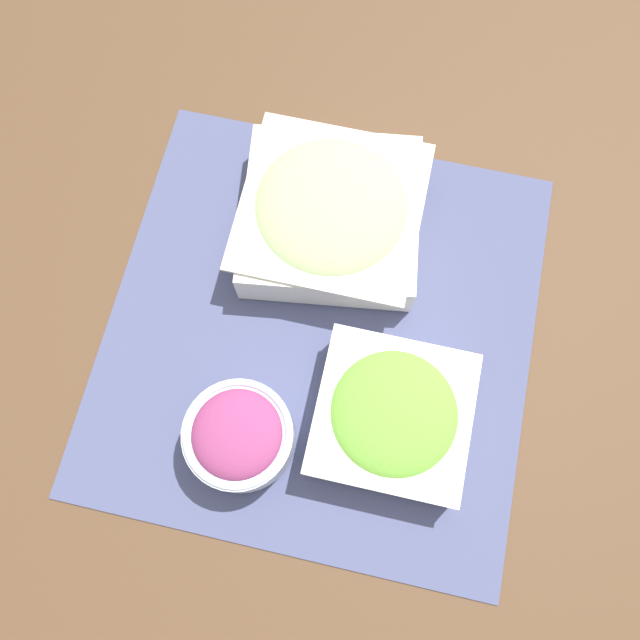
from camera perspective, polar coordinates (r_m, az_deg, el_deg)
ground_plane at (r=0.71m, az=0.00°, el=-0.80°), size 3.00×3.00×0.00m
placemat at (r=0.70m, az=0.00°, el=-0.75°), size 0.49×0.47×0.00m
lettuce_bowl at (r=0.65m, az=6.62°, el=-8.65°), size 0.16×0.16×0.06m
cucumber_bowl at (r=0.71m, az=1.01°, el=9.74°), size 0.22×0.22×0.07m
onion_bowl at (r=0.65m, az=-7.41°, el=-10.46°), size 0.11×0.11×0.07m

